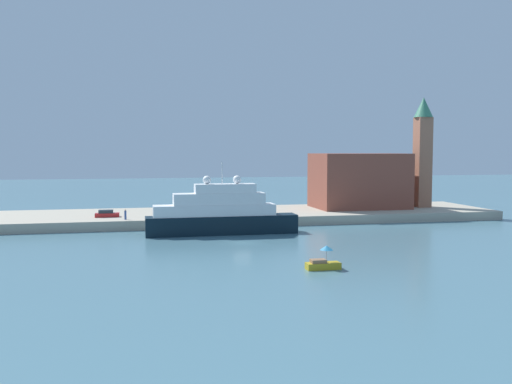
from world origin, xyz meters
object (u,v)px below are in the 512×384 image
Objects in this scene: large_yacht at (220,214)px; parked_car at (107,214)px; small_motorboat at (323,262)px; person_figure at (125,215)px; mooring_bollard at (219,216)px; harbor_building at (359,181)px; bell_tower at (423,147)px.

parked_car is at bearing 143.82° from large_yacht.
small_motorboat is 44.38m from person_figure.
mooring_bollard is (19.48, -5.41, -0.23)m from parked_car.
person_figure is at bearing -53.99° from parked_car.
large_yacht is 37.78m from harbor_building.
large_yacht is at bearing 104.26° from small_motorboat.
mooring_bollard is (16.18, -0.87, -0.51)m from person_figure.
mooring_bollard is at bearing -15.53° from parked_car.
harbor_building is 15.27m from bell_tower.
person_figure is (-22.56, 38.18, 1.69)m from small_motorboat.
harbor_building is 33.51m from mooring_bollard.
harbor_building is at bearing 12.65° from person_figure.
bell_tower is 36.25× the size of mooring_bollard.
large_yacht is 1.33× the size of harbor_building.
harbor_building reaches higher than parked_car.
bell_tower reaches higher than mooring_bollard.
bell_tower is 62.59m from person_figure.
mooring_bollard is (-6.38, 37.31, 1.18)m from small_motorboat.
large_yacht reaches higher than mooring_bollard.
bell_tower is 47.34m from mooring_bollard.
small_motorboat is 6.22× the size of mooring_bollard.
bell_tower is (13.57, -1.34, 6.88)m from harbor_building.
parked_car is at bearing -173.17° from harbor_building.
mooring_bollard is (1.05, 8.06, -1.27)m from large_yacht.
harbor_building is at bearing 174.37° from bell_tower.
bell_tower is at bearing 4.20° from parked_car.
bell_tower is at bearing 8.66° from person_figure.
mooring_bollard is at bearing -159.73° from harbor_building.
bell_tower is 12.92× the size of person_figure.
bell_tower is (45.66, 18.19, 10.92)m from large_yacht.
harbor_building is (24.66, 48.77, 6.49)m from small_motorboat.
parked_car is (-18.43, 13.48, -1.04)m from large_yacht.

